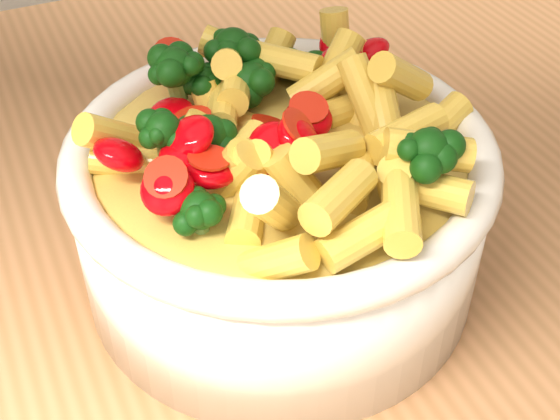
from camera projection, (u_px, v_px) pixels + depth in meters
name	position (u px, v px, depth m)	size (l,w,h in m)	color
table	(208.00, 323.00, 0.62)	(1.20, 0.80, 0.90)	#B67B4E
serving_bowl	(280.00, 208.00, 0.48)	(0.26, 0.26, 0.11)	white
pasta_salad	(280.00, 116.00, 0.44)	(0.20, 0.20, 0.05)	#FFDC50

